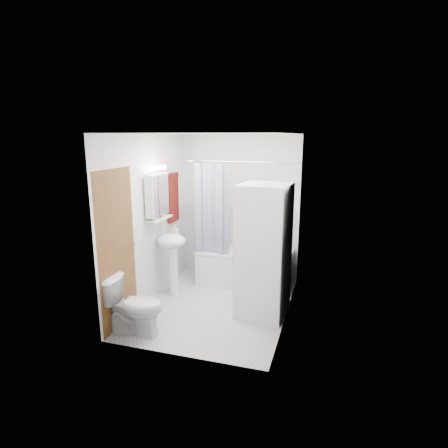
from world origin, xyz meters
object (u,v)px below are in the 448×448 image
(bathtub, at_px, (245,266))
(toilet, at_px, (134,306))
(sink, at_px, (172,250))
(washer_dryer, at_px, (263,251))

(bathtub, height_order, toilet, toilet)
(sink, bearing_deg, washer_dryer, -9.45)
(sink, distance_m, toilet, 1.25)
(washer_dryer, bearing_deg, toilet, -139.98)
(bathtub, relative_size, sink, 1.43)
(sink, relative_size, washer_dryer, 0.59)
(bathtub, xyz_separation_m, sink, (-0.95, -0.72, 0.39))
(bathtub, bearing_deg, sink, -143.01)
(bathtub, relative_size, washer_dryer, 0.84)
(washer_dryer, bearing_deg, bathtub, 121.95)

